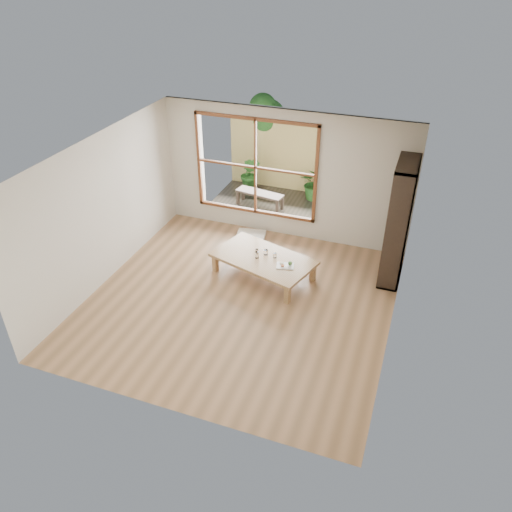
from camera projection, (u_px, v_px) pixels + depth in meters
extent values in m
plane|color=#AD8056|center=(240.00, 300.00, 8.54)|extent=(5.00, 5.00, 0.00)
cube|color=tan|center=(264.00, 259.00, 8.97)|extent=(1.99, 1.47, 0.06)
cube|color=tan|center=(215.00, 263.00, 9.20)|extent=(0.11, 0.11, 0.33)
cube|color=tan|center=(243.00, 245.00, 9.76)|extent=(0.11, 0.11, 0.33)
cube|color=tan|center=(287.00, 295.00, 8.40)|extent=(0.11, 0.11, 0.33)
cube|color=tan|center=(313.00, 272.00, 8.95)|extent=(0.11, 0.11, 0.33)
cube|color=white|center=(250.00, 237.00, 10.24)|extent=(0.67, 0.67, 0.08)
cube|color=black|center=(398.00, 223.00, 8.58)|extent=(0.35, 0.99, 2.20)
cylinder|color=silver|center=(257.00, 255.00, 8.91)|extent=(0.07, 0.07, 0.13)
cylinder|color=silver|center=(275.00, 256.00, 8.93)|extent=(0.06, 0.06, 0.09)
cylinder|color=silver|center=(266.00, 252.00, 9.01)|extent=(0.08, 0.08, 0.10)
cylinder|color=silver|center=(257.00, 251.00, 9.08)|extent=(0.06, 0.06, 0.07)
cube|color=white|center=(285.00, 266.00, 8.71)|extent=(0.34, 0.28, 0.02)
sphere|color=#3E6829|center=(290.00, 263.00, 8.70)|extent=(0.08, 0.08, 0.08)
cube|color=#C4632E|center=(283.00, 266.00, 8.67)|extent=(0.06, 0.05, 0.03)
cube|color=beige|center=(282.00, 263.00, 8.75)|extent=(0.08, 0.07, 0.02)
cylinder|color=silver|center=(286.00, 267.00, 8.64)|extent=(0.17, 0.05, 0.01)
cube|color=#332D25|center=(272.00, 206.00, 11.53)|extent=(2.80, 2.00, 0.05)
cube|color=black|center=(260.00, 193.00, 11.29)|extent=(1.14, 0.51, 0.05)
cube|color=black|center=(238.00, 197.00, 11.51)|extent=(0.07, 0.07, 0.30)
cube|color=black|center=(243.00, 193.00, 11.68)|extent=(0.07, 0.07, 0.30)
cube|color=black|center=(277.00, 207.00, 11.08)|extent=(0.07, 0.07, 0.30)
cube|color=black|center=(282.00, 203.00, 11.26)|extent=(0.07, 0.07, 0.30)
cube|color=#D7C36E|center=(286.00, 154.00, 11.83)|extent=(2.80, 0.06, 1.80)
imported|color=#2B6A27|center=(316.00, 183.00, 11.56)|extent=(0.84, 0.76, 0.80)
imported|color=#2B6A27|center=(250.00, 174.00, 11.92)|extent=(0.53, 0.45, 0.89)
cylinder|color=#4C3D2D|center=(263.00, 150.00, 12.33)|extent=(0.14, 0.14, 1.60)
sphere|color=#2B6A27|center=(268.00, 117.00, 11.83)|extent=(0.84, 0.84, 0.84)
sphere|color=#2B6A27|center=(258.00, 123.00, 12.08)|extent=(0.70, 0.70, 0.70)
sphere|color=#2B6A27|center=(263.00, 107.00, 11.64)|extent=(0.64, 0.64, 0.64)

